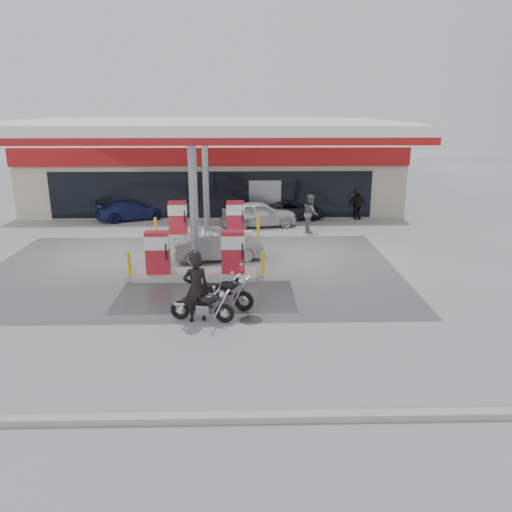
% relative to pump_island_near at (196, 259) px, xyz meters
% --- Properties ---
extents(ground, '(90.00, 90.00, 0.00)m').
position_rel_pump_island_near_xyz_m(ground, '(0.00, -2.00, -0.71)').
color(ground, gray).
rests_on(ground, ground).
extents(wet_patch, '(6.00, 3.00, 0.00)m').
position_rel_pump_island_near_xyz_m(wet_patch, '(0.50, -2.00, -0.71)').
color(wet_patch, '#4C4C4F').
rests_on(wet_patch, ground).
extents(drain_cover, '(0.70, 0.70, 0.01)m').
position_rel_pump_island_near_xyz_m(drain_cover, '(2.00, -4.00, -0.71)').
color(drain_cover, '#38383A').
rests_on(drain_cover, ground).
extents(kerb, '(28.00, 0.25, 0.15)m').
position_rel_pump_island_near_xyz_m(kerb, '(0.00, -9.00, -0.64)').
color(kerb, gray).
rests_on(kerb, ground).
extents(store_building, '(22.00, 8.22, 4.00)m').
position_rel_pump_island_near_xyz_m(store_building, '(0.01, 13.94, 1.30)').
color(store_building, '#ACA290').
rests_on(store_building, ground).
extents(canopy, '(16.00, 10.02, 5.51)m').
position_rel_pump_island_near_xyz_m(canopy, '(0.00, 3.00, 4.56)').
color(canopy, silver).
rests_on(canopy, ground).
extents(pump_island_near, '(5.14, 1.30, 1.78)m').
position_rel_pump_island_near_xyz_m(pump_island_near, '(0.00, 0.00, 0.00)').
color(pump_island_near, '#9E9E99').
rests_on(pump_island_near, ground).
extents(pump_island_far, '(5.14, 1.30, 1.78)m').
position_rel_pump_island_near_xyz_m(pump_island_far, '(0.00, 6.00, 0.00)').
color(pump_island_far, '#9E9E99').
rests_on(pump_island_far, ground).
extents(main_motorcycle, '(1.96, 0.83, 1.02)m').
position_rel_pump_island_near_xyz_m(main_motorcycle, '(0.57, -4.01, -0.26)').
color(main_motorcycle, black).
rests_on(main_motorcycle, ground).
extents(biker_main, '(0.86, 0.67, 2.07)m').
position_rel_pump_island_near_xyz_m(biker_main, '(0.38, -3.97, 0.32)').
color(biker_main, black).
rests_on(biker_main, ground).
extents(parked_motorcycle, '(2.11, 1.09, 1.12)m').
position_rel_pump_island_near_xyz_m(parked_motorcycle, '(1.11, -3.01, -0.21)').
color(parked_motorcycle, black).
rests_on(parked_motorcycle, ground).
extents(sedan_white, '(4.22, 2.35, 1.36)m').
position_rel_pump_island_near_xyz_m(sedan_white, '(2.62, 8.20, -0.03)').
color(sedan_white, silver).
rests_on(sedan_white, ground).
extents(attendant, '(0.76, 0.96, 1.91)m').
position_rel_pump_island_near_xyz_m(attendant, '(5.21, 7.00, 0.24)').
color(attendant, slate).
rests_on(attendant, ground).
extents(hatchback_silver, '(3.88, 1.89, 1.22)m').
position_rel_pump_island_near_xyz_m(hatchback_silver, '(0.76, 2.20, -0.10)').
color(hatchback_silver, gray).
rests_on(hatchback_silver, ground).
extents(parked_car_left, '(4.24, 3.05, 1.14)m').
position_rel_pump_island_near_xyz_m(parked_car_left, '(-4.50, 10.00, -0.14)').
color(parked_car_left, '#161B4B').
rests_on(parked_car_left, ground).
extents(parked_car_right, '(4.01, 2.16, 1.07)m').
position_rel_pump_island_near_xyz_m(parked_car_right, '(4.50, 10.00, -0.18)').
color(parked_car_right, black).
rests_on(parked_car_right, ground).
extents(biker_walking, '(1.00, 0.53, 1.63)m').
position_rel_pump_island_near_xyz_m(biker_walking, '(8.22, 9.80, 0.10)').
color(biker_walking, black).
rests_on(biker_walking, ground).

